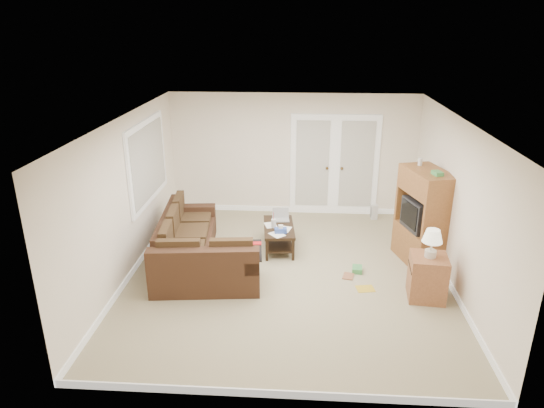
# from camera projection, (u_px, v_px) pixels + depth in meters

# --- Properties ---
(floor) EXTENTS (5.50, 5.50, 0.00)m
(floor) POSITION_uv_depth(u_px,v_px,m) (288.00, 274.00, 7.80)
(floor) COLOR tan
(floor) RESTS_ON ground
(ceiling) EXTENTS (5.00, 5.50, 0.02)m
(ceiling) POSITION_uv_depth(u_px,v_px,m) (290.00, 120.00, 6.91)
(ceiling) COLOR white
(ceiling) RESTS_ON wall_back
(wall_left) EXTENTS (0.02, 5.50, 2.50)m
(wall_left) POSITION_uv_depth(u_px,v_px,m) (128.00, 198.00, 7.51)
(wall_left) COLOR white
(wall_left) RESTS_ON floor
(wall_right) EXTENTS (0.02, 5.50, 2.50)m
(wall_right) POSITION_uv_depth(u_px,v_px,m) (456.00, 205.00, 7.20)
(wall_right) COLOR white
(wall_right) RESTS_ON floor
(wall_back) EXTENTS (5.00, 0.02, 2.50)m
(wall_back) POSITION_uv_depth(u_px,v_px,m) (293.00, 155.00, 9.92)
(wall_back) COLOR white
(wall_back) RESTS_ON floor
(wall_front) EXTENTS (5.00, 0.02, 2.50)m
(wall_front) POSITION_uv_depth(u_px,v_px,m) (280.00, 298.00, 4.79)
(wall_front) COLOR white
(wall_front) RESTS_ON floor
(baseboards) EXTENTS (5.00, 5.50, 0.10)m
(baseboards) POSITION_uv_depth(u_px,v_px,m) (288.00, 271.00, 7.78)
(baseboards) COLOR white
(baseboards) RESTS_ON floor
(french_doors) EXTENTS (1.80, 0.05, 2.13)m
(french_doors) POSITION_uv_depth(u_px,v_px,m) (334.00, 166.00, 9.91)
(french_doors) COLOR white
(french_doors) RESTS_ON floor
(window_left) EXTENTS (0.05, 1.92, 1.42)m
(window_left) POSITION_uv_depth(u_px,v_px,m) (148.00, 162.00, 8.33)
(window_left) COLOR white
(window_left) RESTS_ON wall_left
(sectional_sofa) EXTENTS (1.90, 2.55, 0.77)m
(sectional_sofa) POSITION_uv_depth(u_px,v_px,m) (195.00, 252.00, 7.88)
(sectional_sofa) COLOR #3F2618
(sectional_sofa) RESTS_ON floor
(coffee_table) EXTENTS (0.62, 1.09, 0.71)m
(coffee_table) POSITION_uv_depth(u_px,v_px,m) (279.00, 236.00, 8.63)
(coffee_table) COLOR black
(coffee_table) RESTS_ON floor
(tv_armoire) EXTENTS (0.80, 1.11, 1.72)m
(tv_armoire) POSITION_uv_depth(u_px,v_px,m) (423.00, 217.00, 7.95)
(tv_armoire) COLOR brown
(tv_armoire) RESTS_ON floor
(side_cabinet) EXTENTS (0.56, 0.56, 1.09)m
(side_cabinet) POSITION_uv_depth(u_px,v_px,m) (428.00, 274.00, 7.01)
(side_cabinet) COLOR #935936
(side_cabinet) RESTS_ON floor
(space_heater) EXTENTS (0.14, 0.12, 0.31)m
(space_heater) POSITION_uv_depth(u_px,v_px,m) (374.00, 212.00, 9.91)
(space_heater) COLOR silver
(space_heater) RESTS_ON floor
(floor_magazine) EXTENTS (0.30, 0.26, 0.01)m
(floor_magazine) POSITION_uv_depth(u_px,v_px,m) (365.00, 289.00, 7.37)
(floor_magazine) COLOR gold
(floor_magazine) RESTS_ON floor
(floor_greenbox) EXTENTS (0.18, 0.22, 0.08)m
(floor_greenbox) POSITION_uv_depth(u_px,v_px,m) (357.00, 269.00, 7.86)
(floor_greenbox) COLOR #418F49
(floor_greenbox) RESTS_ON floor
(floor_book) EXTENTS (0.21, 0.26, 0.02)m
(floor_book) POSITION_uv_depth(u_px,v_px,m) (343.00, 275.00, 7.74)
(floor_book) COLOR brown
(floor_book) RESTS_ON floor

